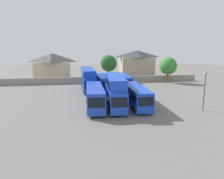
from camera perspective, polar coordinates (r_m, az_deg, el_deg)
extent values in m
plane|color=slate|center=(51.75, -2.56, 0.64)|extent=(140.00, 140.00, 0.00)
cube|color=gray|center=(57.74, -3.25, 2.65)|extent=(56.00, 0.50, 1.80)
cube|color=#1E41BD|center=(33.62, -4.73, -1.85)|extent=(2.87, 11.17, 3.14)
cube|color=black|center=(28.13, -4.21, -3.66)|extent=(2.26, 0.14, 1.41)
cube|color=black|center=(33.54, -4.74, -1.22)|extent=(2.88, 10.28, 0.99)
cylinder|color=black|center=(30.74, -2.18, -5.74)|extent=(0.33, 1.11, 1.10)
cylinder|color=black|center=(30.63, -6.60, -5.87)|extent=(0.33, 1.11, 1.10)
cylinder|color=black|center=(37.35, -3.13, -2.67)|extent=(0.33, 1.11, 1.10)
cylinder|color=black|center=(37.26, -6.75, -2.76)|extent=(0.33, 1.11, 1.10)
cube|color=blue|center=(34.15, 0.83, -1.65)|extent=(3.27, 11.75, 3.09)
cube|color=black|center=(28.45, 2.07, -3.53)|extent=(2.23, 0.22, 1.39)
cube|color=black|center=(34.07, 0.83, -1.04)|extent=(3.25, 10.82, 0.97)
cube|color=blue|center=(33.99, 0.79, 2.36)|extent=(3.18, 11.16, 1.65)
cube|color=black|center=(33.99, 0.79, 2.36)|extent=(3.23, 10.59, 1.16)
cylinder|color=black|center=(31.20, 3.66, -5.50)|extent=(0.37, 1.12, 1.10)
cylinder|color=black|center=(30.93, -0.63, -5.62)|extent=(0.37, 1.12, 1.10)
cylinder|color=black|center=(38.07, 2.00, -2.39)|extent=(0.37, 1.12, 1.10)
cylinder|color=black|center=(37.86, -1.51, -2.46)|extent=(0.37, 1.12, 1.10)
cube|color=blue|center=(34.90, 6.62, -1.57)|extent=(2.81, 11.21, 2.93)
cube|color=black|center=(29.58, 9.27, -3.29)|extent=(2.25, 0.13, 1.32)
cube|color=black|center=(34.83, 6.63, -1.01)|extent=(2.83, 10.32, 0.92)
cylinder|color=black|center=(32.32, 10.09, -5.05)|extent=(0.33, 1.11, 1.10)
cylinder|color=black|center=(31.70, 6.02, -5.26)|extent=(0.33, 1.11, 1.10)
cylinder|color=black|center=(38.74, 7.03, -2.23)|extent=(0.33, 1.11, 1.10)
cylinder|color=black|center=(38.22, 3.60, -2.35)|extent=(0.33, 1.11, 1.10)
cube|color=blue|center=(47.62, -6.56, 1.98)|extent=(3.00, 12.08, 3.11)
cube|color=black|center=(41.64, -5.92, 1.18)|extent=(2.26, 0.16, 1.40)
cube|color=black|center=(47.56, -6.57, 2.43)|extent=(3.00, 11.13, 0.98)
cube|color=blue|center=(47.60, -6.65, 4.78)|extent=(2.93, 11.48, 1.49)
cube|color=black|center=(47.60, -6.65, 4.78)|extent=(3.00, 10.89, 1.04)
cylinder|color=black|center=(44.32, -4.62, -0.46)|extent=(0.34, 1.11, 1.10)
cylinder|color=black|center=(44.14, -7.67, -0.58)|extent=(0.34, 1.11, 1.10)
cylinder|color=black|center=(51.60, -5.54, 1.19)|extent=(0.34, 1.11, 1.10)
cylinder|color=black|center=(51.43, -8.16, 1.09)|extent=(0.34, 1.11, 1.10)
cube|color=blue|center=(47.32, -2.66, 1.98)|extent=(3.02, 10.32, 3.11)
cube|color=black|center=(42.28, -1.52, 1.39)|extent=(2.15, 0.20, 1.40)
cube|color=black|center=(47.26, -2.66, 2.43)|extent=(3.01, 9.51, 0.98)
cylinder|color=black|center=(44.71, -0.55, -0.33)|extent=(0.36, 1.12, 1.10)
cylinder|color=black|center=(44.32, -3.41, -0.45)|extent=(0.36, 1.12, 1.10)
cylinder|color=black|center=(50.81, -1.98, 1.08)|extent=(0.36, 1.12, 1.10)
cylinder|color=black|center=(50.47, -4.50, 0.98)|extent=(0.36, 1.12, 1.10)
cube|color=blue|center=(48.80, 2.89, 2.22)|extent=(2.66, 10.08, 3.03)
cube|color=black|center=(43.86, 4.18, 1.66)|extent=(2.26, 0.10, 1.36)
cube|color=black|center=(48.74, 2.90, 2.64)|extent=(2.69, 9.28, 0.95)
cylinder|color=black|center=(46.28, 5.06, 0.03)|extent=(0.31, 1.10, 1.10)
cylinder|color=black|center=(45.79, 2.18, -0.05)|extent=(0.31, 1.10, 1.10)
cylinder|color=black|center=(52.26, 3.48, 1.35)|extent=(0.31, 1.10, 1.10)
cylinder|color=black|center=(51.83, 0.93, 1.29)|extent=(0.31, 1.10, 1.10)
cube|color=#C6B293|center=(66.73, -15.88, 4.95)|extent=(10.27, 7.03, 5.36)
pyramid|color=#514C4C|center=(66.43, -16.06, 8.40)|extent=(10.79, 7.39, 2.69)
cube|color=tan|center=(68.69, 6.74, 6.01)|extent=(10.49, 6.01, 6.65)
pyramid|color=#3D424C|center=(68.43, 6.83, 9.68)|extent=(11.02, 6.31, 2.15)
cylinder|color=brown|center=(60.40, -0.90, 3.91)|extent=(0.51, 0.51, 3.61)
sphere|color=#235B23|center=(60.05, -0.91, 7.18)|extent=(4.69, 4.69, 4.69)
cylinder|color=brown|center=(60.49, 14.92, 3.25)|extent=(0.55, 0.55, 2.99)
sphere|color=#387F33|center=(60.15, 15.07, 6.24)|extent=(4.78, 4.78, 4.78)
cylinder|color=#4C4C51|center=(34.79, 23.88, -0.78)|extent=(0.16, 0.16, 5.72)
cube|color=beige|center=(34.33, 24.28, 4.14)|extent=(0.50, 0.24, 0.30)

